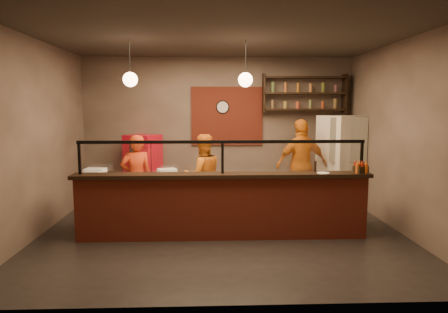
{
  "coord_description": "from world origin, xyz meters",
  "views": [
    {
      "loc": [
        -0.22,
        -6.51,
        2.1
      ],
      "look_at": [
        0.05,
        0.3,
        1.25
      ],
      "focal_mm": 32.0,
      "sensor_mm": 36.0,
      "label": 1
    }
  ],
  "objects_px": {
    "fridge": "(342,161)",
    "pepper_mill": "(315,167)",
    "condiment_caddy": "(361,169)",
    "cook_left": "(136,177)",
    "pizza_dough": "(218,177)",
    "red_cooler": "(143,169)",
    "cook_mid": "(203,176)",
    "cook_right": "(302,165)",
    "wall_clock": "(223,107)"
  },
  "relations": [
    {
      "from": "cook_mid",
      "to": "pepper_mill",
      "type": "xyz_separation_m",
      "value": [
        1.83,
        -1.19,
        0.35
      ]
    },
    {
      "from": "cook_right",
      "to": "red_cooler",
      "type": "height_order",
      "value": "cook_right"
    },
    {
      "from": "cook_left",
      "to": "red_cooler",
      "type": "bearing_deg",
      "value": -108.78
    },
    {
      "from": "pepper_mill",
      "to": "fridge",
      "type": "bearing_deg",
      "value": 61.02
    },
    {
      "from": "wall_clock",
      "to": "pepper_mill",
      "type": "height_order",
      "value": "wall_clock"
    },
    {
      "from": "pizza_dough",
      "to": "condiment_caddy",
      "type": "height_order",
      "value": "condiment_caddy"
    },
    {
      "from": "fridge",
      "to": "pepper_mill",
      "type": "relative_size",
      "value": 10.72
    },
    {
      "from": "cook_mid",
      "to": "pizza_dough",
      "type": "height_order",
      "value": "cook_mid"
    },
    {
      "from": "fridge",
      "to": "cook_left",
      "type": "bearing_deg",
      "value": 167.39
    },
    {
      "from": "cook_right",
      "to": "pepper_mill",
      "type": "xyz_separation_m",
      "value": [
        -0.18,
        -1.7,
        0.22
      ]
    },
    {
      "from": "pizza_dough",
      "to": "pepper_mill",
      "type": "bearing_deg",
      "value": -18.72
    },
    {
      "from": "cook_mid",
      "to": "condiment_caddy",
      "type": "height_order",
      "value": "cook_mid"
    },
    {
      "from": "fridge",
      "to": "pepper_mill",
      "type": "height_order",
      "value": "fridge"
    },
    {
      "from": "wall_clock",
      "to": "red_cooler",
      "type": "height_order",
      "value": "wall_clock"
    },
    {
      "from": "fridge",
      "to": "red_cooler",
      "type": "height_order",
      "value": "fridge"
    },
    {
      "from": "cook_right",
      "to": "red_cooler",
      "type": "xyz_separation_m",
      "value": [
        -3.32,
        0.68,
        -0.18
      ]
    },
    {
      "from": "wall_clock",
      "to": "fridge",
      "type": "xyz_separation_m",
      "value": [
        2.5,
        -0.7,
        -1.14
      ]
    },
    {
      "from": "cook_left",
      "to": "pepper_mill",
      "type": "height_order",
      "value": "cook_left"
    },
    {
      "from": "wall_clock",
      "to": "fridge",
      "type": "height_order",
      "value": "wall_clock"
    },
    {
      "from": "red_cooler",
      "to": "pizza_dough",
      "type": "distance_m",
      "value": 2.45
    },
    {
      "from": "wall_clock",
      "to": "pepper_mill",
      "type": "xyz_separation_m",
      "value": [
        1.4,
        -2.69,
        -0.95
      ]
    },
    {
      "from": "cook_right",
      "to": "fridge",
      "type": "xyz_separation_m",
      "value": [
        0.92,
        0.29,
        0.03
      ]
    },
    {
      "from": "pizza_dough",
      "to": "condiment_caddy",
      "type": "xyz_separation_m",
      "value": [
        2.25,
        -0.63,
        0.21
      ]
    },
    {
      "from": "cook_mid",
      "to": "pepper_mill",
      "type": "height_order",
      "value": "cook_mid"
    },
    {
      "from": "fridge",
      "to": "pizza_dough",
      "type": "height_order",
      "value": "fridge"
    },
    {
      "from": "wall_clock",
      "to": "cook_mid",
      "type": "bearing_deg",
      "value": -106.06
    },
    {
      "from": "red_cooler",
      "to": "pizza_dough",
      "type": "height_order",
      "value": "red_cooler"
    },
    {
      "from": "cook_left",
      "to": "pepper_mill",
      "type": "xyz_separation_m",
      "value": [
        3.06,
        -1.11,
        0.35
      ]
    },
    {
      "from": "wall_clock",
      "to": "cook_left",
      "type": "bearing_deg",
      "value": -136.48
    },
    {
      "from": "cook_right",
      "to": "cook_left",
      "type": "bearing_deg",
      "value": -1.83
    },
    {
      "from": "cook_left",
      "to": "fridge",
      "type": "height_order",
      "value": "fridge"
    },
    {
      "from": "red_cooler",
      "to": "condiment_caddy",
      "type": "height_order",
      "value": "red_cooler"
    },
    {
      "from": "fridge",
      "to": "pepper_mill",
      "type": "bearing_deg",
      "value": -143.58
    },
    {
      "from": "cook_right",
      "to": "pizza_dough",
      "type": "relative_size",
      "value": 4.01
    },
    {
      "from": "cook_right",
      "to": "pepper_mill",
      "type": "distance_m",
      "value": 1.73
    },
    {
      "from": "condiment_caddy",
      "to": "pepper_mill",
      "type": "bearing_deg",
      "value": 171.84
    },
    {
      "from": "wall_clock",
      "to": "condiment_caddy",
      "type": "xyz_separation_m",
      "value": [
        2.1,
        -2.79,
        -0.98
      ]
    },
    {
      "from": "red_cooler",
      "to": "condiment_caddy",
      "type": "relative_size",
      "value": 7.58
    },
    {
      "from": "cook_mid",
      "to": "pepper_mill",
      "type": "bearing_deg",
      "value": 129.21
    },
    {
      "from": "wall_clock",
      "to": "condiment_caddy",
      "type": "height_order",
      "value": "wall_clock"
    },
    {
      "from": "fridge",
      "to": "condiment_caddy",
      "type": "height_order",
      "value": "fridge"
    },
    {
      "from": "cook_mid",
      "to": "fridge",
      "type": "relative_size",
      "value": 0.83
    },
    {
      "from": "cook_left",
      "to": "condiment_caddy",
      "type": "xyz_separation_m",
      "value": [
        3.77,
        -1.21,
        0.32
      ]
    },
    {
      "from": "cook_mid",
      "to": "pepper_mill",
      "type": "distance_m",
      "value": 2.21
    },
    {
      "from": "cook_mid",
      "to": "pizza_dough",
      "type": "bearing_deg",
      "value": 95.0
    },
    {
      "from": "cook_mid",
      "to": "condiment_caddy",
      "type": "distance_m",
      "value": 2.86
    },
    {
      "from": "wall_clock",
      "to": "cook_right",
      "type": "height_order",
      "value": "wall_clock"
    },
    {
      "from": "cook_left",
      "to": "pizza_dough",
      "type": "height_order",
      "value": "cook_left"
    },
    {
      "from": "red_cooler",
      "to": "wall_clock",
      "type": "bearing_deg",
      "value": 34.78
    },
    {
      "from": "cook_right",
      "to": "pizza_dough",
      "type": "xyz_separation_m",
      "value": [
        -1.73,
        -1.18,
        -0.02
      ]
    }
  ]
}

